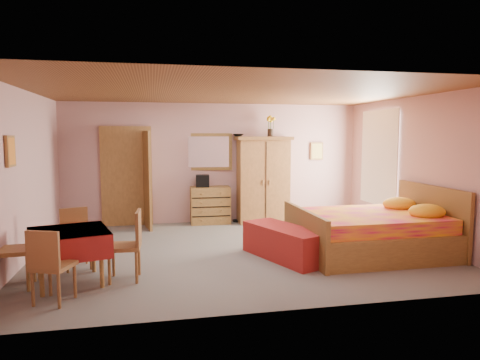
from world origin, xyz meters
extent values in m
plane|color=slate|center=(0.00, 0.00, 0.00)|extent=(6.50, 6.50, 0.00)
plane|color=brown|center=(0.00, 0.00, 2.60)|extent=(6.50, 6.50, 0.00)
cube|color=tan|center=(0.00, 2.50, 1.30)|extent=(6.50, 0.10, 2.60)
cube|color=tan|center=(0.00, -2.50, 1.30)|extent=(6.50, 0.10, 2.60)
cube|color=tan|center=(-3.25, 0.00, 1.30)|extent=(0.10, 5.00, 2.60)
cube|color=tan|center=(3.25, 0.00, 1.30)|extent=(0.10, 5.00, 2.60)
cube|color=#9E6B35|center=(-1.90, 2.47, 1.02)|extent=(1.06, 0.12, 2.15)
cube|color=white|center=(3.21, 1.20, 1.45)|extent=(0.08, 1.40, 1.95)
cube|color=orange|center=(-3.22, -0.60, 1.70)|extent=(0.04, 0.32, 0.42)
cube|color=#D8BF59|center=(2.35, 2.47, 1.55)|extent=(0.30, 0.04, 0.40)
cube|color=olive|center=(-0.15, 2.29, 0.40)|extent=(0.86, 0.45, 0.80)
cube|color=silver|center=(-0.15, 2.50, 1.55)|extent=(1.03, 0.12, 0.81)
cube|color=black|center=(-0.32, 2.28, 0.94)|extent=(0.30, 0.23, 0.26)
cube|color=black|center=(0.49, 2.38, 0.97)|extent=(0.32, 0.32, 1.94)
cube|color=#A76C38|center=(1.00, 2.19, 0.94)|extent=(1.21, 0.64, 1.88)
cube|color=yellow|center=(1.18, 2.24, 2.11)|extent=(0.20, 0.20, 0.45)
cube|color=#CA134C|center=(2.06, -0.58, 0.54)|extent=(2.35, 1.85, 1.08)
cube|color=maroon|center=(0.62, -0.59, 0.25)|extent=(1.06, 1.59, 0.50)
cube|color=maroon|center=(-2.44, -1.10, 0.35)|extent=(1.17, 1.17, 0.70)
cube|color=#915B31|center=(-2.50, -1.73, 0.44)|extent=(0.51, 0.51, 0.87)
cube|color=#AE733B|center=(-2.45, -0.45, 0.43)|extent=(0.50, 0.50, 0.86)
cube|color=olive|center=(-3.08, -1.14, 0.49)|extent=(0.47, 0.47, 0.99)
cube|color=#915D31|center=(-1.75, -1.11, 0.46)|extent=(0.45, 0.45, 0.92)
camera|label=1|loc=(-1.36, -6.81, 1.91)|focal=32.00mm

